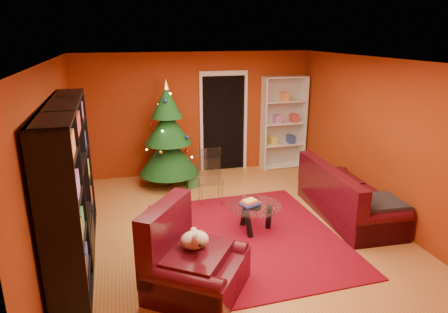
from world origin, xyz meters
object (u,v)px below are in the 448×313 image
object	(u,v)px
media_unit	(70,185)
white_bookshelf	(284,123)
armchair	(197,259)
acrylic_chair	(210,180)
christmas_tree	(168,135)
rug	(247,237)
dog	(195,240)
gift_box_red	(147,173)
sofa	(350,191)
coffee_table	(254,217)
gift_box_green	(192,181)

from	to	relation	value
media_unit	white_bookshelf	xyz separation A→B (m)	(4.22, 2.96, -0.04)
white_bookshelf	armchair	size ratio (longest dim) A/B	1.90
acrylic_chair	christmas_tree	bearing A→B (deg)	122.38
white_bookshelf	acrylic_chair	distance (m)	2.66
rug	dog	xyz separation A→B (m)	(-0.99, -1.03, 0.64)
armchair	gift_box_red	bearing A→B (deg)	38.81
sofa	coffee_table	bearing A→B (deg)	95.85
sofa	acrylic_chair	size ratio (longest dim) A/B	2.37
dog	acrylic_chair	world-z (taller)	acrylic_chair
rug	gift_box_green	size ratio (longest dim) A/B	12.77
white_bookshelf	acrylic_chair	xyz separation A→B (m)	(-2.05, -1.59, -0.59)
armchair	sofa	world-z (taller)	sofa
gift_box_red	sofa	size ratio (longest dim) A/B	0.10
media_unit	coffee_table	size ratio (longest dim) A/B	3.25
dog	gift_box_red	bearing A→B (deg)	38.70
armchair	acrylic_chair	xyz separation A→B (m)	(0.72, 2.50, 0.01)
white_bookshelf	dog	bearing A→B (deg)	-125.93
rug	gift_box_red	size ratio (longest dim) A/B	14.14
christmas_tree	acrylic_chair	xyz separation A→B (m)	(0.60, -1.10, -0.60)
armchair	dog	world-z (taller)	armchair
media_unit	rug	bearing A→B (deg)	-2.26
gift_box_green	sofa	world-z (taller)	sofa
rug	coffee_table	world-z (taller)	coffee_table
gift_box_red	christmas_tree	bearing A→B (deg)	-50.87
rug	dog	world-z (taller)	dog
christmas_tree	acrylic_chair	bearing A→B (deg)	-61.38
christmas_tree	coffee_table	world-z (taller)	christmas_tree
sofa	acrylic_chair	world-z (taller)	sofa
rug	white_bookshelf	xyz separation A→B (m)	(1.80, 2.99, 1.02)
white_bookshelf	armchair	distance (m)	4.98
armchair	sofa	xyz separation A→B (m)	(2.85, 1.38, 0.01)
dog	gift_box_green	bearing A→B (deg)	25.28
coffee_table	acrylic_chair	size ratio (longest dim) A/B	0.97
white_bookshelf	acrylic_chair	size ratio (longest dim) A/B	2.41
coffee_table	armchair	bearing A→B (deg)	-131.68
gift_box_green	sofa	xyz separation A→B (m)	(2.31, -2.00, 0.33)
acrylic_chair	gift_box_green	bearing A→B (deg)	105.73
media_unit	sofa	world-z (taller)	media_unit
dog	white_bookshelf	bearing A→B (deg)	-0.03
dog	acrylic_chair	bearing A→B (deg)	17.85
dog	acrylic_chair	distance (m)	2.55
rug	acrylic_chair	distance (m)	1.49
white_bookshelf	sofa	xyz separation A→B (m)	(0.07, -2.71, -0.58)
armchair	coffee_table	xyz separation A→B (m)	(1.14, 1.28, -0.21)
media_unit	armchair	size ratio (longest dim) A/B	2.50
rug	dog	size ratio (longest dim) A/B	7.75
white_bookshelf	coffee_table	bearing A→B (deg)	-121.40
media_unit	sofa	xyz separation A→B (m)	(4.29, 0.25, -0.62)
christmas_tree	white_bookshelf	bearing A→B (deg)	10.60
media_unit	gift_box_red	world-z (taller)	media_unit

